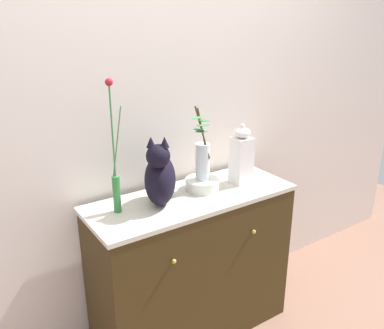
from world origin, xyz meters
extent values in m
plane|color=#87604F|center=(0.00, 0.00, 0.00)|extent=(6.00, 6.00, 0.00)
cube|color=silver|center=(0.00, 0.29, 1.30)|extent=(4.40, 0.08, 2.60)
cube|color=#372810|center=(0.00, 0.00, 0.43)|extent=(1.13, 0.43, 0.86)
cube|color=beige|center=(0.00, 0.00, 0.87)|extent=(1.16, 0.43, 0.02)
sphere|color=#B79338|center=(-0.25, -0.23, 0.69)|extent=(0.02, 0.02, 0.02)
sphere|color=#B79338|center=(0.25, -0.23, 0.69)|extent=(0.02, 0.02, 0.02)
ellipsoid|color=black|center=(-0.19, 0.01, 1.02)|extent=(0.27, 0.30, 0.26)
sphere|color=black|center=(-0.23, -0.05, 1.17)|extent=(0.12, 0.12, 0.12)
cone|color=black|center=(-0.20, -0.06, 1.24)|extent=(0.04, 0.04, 0.05)
cone|color=black|center=(-0.25, -0.03, 1.24)|extent=(0.04, 0.04, 0.05)
cylinder|color=black|center=(-0.07, 0.19, 0.90)|extent=(0.12, 0.15, 0.03)
cylinder|color=#327B3C|center=(-0.41, 0.05, 0.98)|extent=(0.04, 0.04, 0.19)
cylinder|color=#377A3E|center=(-0.41, 0.05, 1.29)|extent=(0.01, 0.01, 0.43)
sphere|color=#AA1823|center=(-0.41, 0.05, 1.53)|extent=(0.04, 0.04, 0.04)
cylinder|color=#3D763A|center=(-0.39, 0.05, 1.25)|extent=(0.06, 0.01, 0.33)
cylinder|color=silver|center=(0.10, 0.04, 0.92)|extent=(0.19, 0.19, 0.06)
cylinder|color=silver|center=(0.10, 0.04, 1.05)|extent=(0.08, 0.08, 0.20)
cylinder|color=#4B3B28|center=(0.09, 0.03, 1.22)|extent=(0.07, 0.07, 0.29)
ellipsoid|color=#357345|center=(0.05, -0.01, 1.24)|extent=(0.08, 0.07, 0.01)
ellipsoid|color=#367445|center=(0.05, -0.03, 1.28)|extent=(0.08, 0.07, 0.01)
ellipsoid|color=#327B37|center=(0.03, 0.00, 1.31)|extent=(0.08, 0.05, 0.01)
cylinder|color=#4E3C1C|center=(0.09, 0.03, 1.21)|extent=(0.05, 0.04, 0.28)
ellipsoid|color=#307B46|center=(0.05, 0.01, 1.25)|extent=(0.06, 0.08, 0.01)
ellipsoid|color=#337635|center=(0.08, -0.01, 1.29)|extent=(0.06, 0.08, 0.01)
cube|color=white|center=(0.34, 0.00, 1.02)|extent=(0.10, 0.10, 0.27)
ellipsoid|color=white|center=(0.34, 0.00, 1.18)|extent=(0.09, 0.09, 0.06)
sphere|color=white|center=(0.34, 0.00, 1.23)|extent=(0.02, 0.02, 0.02)
camera|label=1|loc=(-1.13, -1.68, 1.82)|focal=38.66mm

